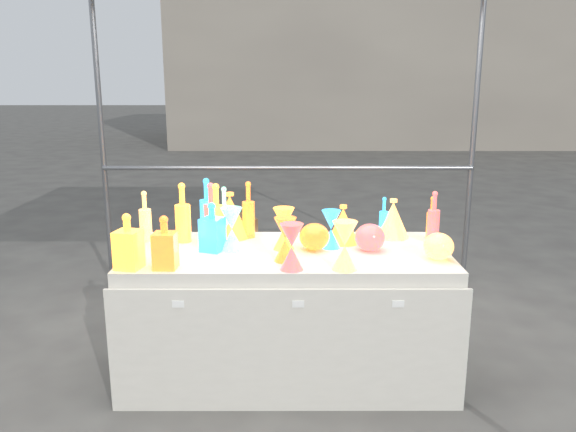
{
  "coord_description": "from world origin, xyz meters",
  "views": [
    {
      "loc": [
        -0.0,
        -3.05,
        1.68
      ],
      "look_at": [
        0.0,
        0.0,
        0.95
      ],
      "focal_mm": 35.0,
      "sensor_mm": 36.0,
      "label": 1
    }
  ],
  "objects_px": {
    "decanter_0": "(128,241)",
    "lampshade_0": "(230,215)",
    "display_table": "(288,313)",
    "hourglass_0": "(285,239)",
    "cardboard_box_closed": "(231,234)",
    "bottle_0": "(216,213)"
  },
  "relations": [
    {
      "from": "display_table",
      "to": "hourglass_0",
      "type": "bearing_deg",
      "value": -94.75
    },
    {
      "from": "display_table",
      "to": "lampshade_0",
      "type": "bearing_deg",
      "value": 140.68
    },
    {
      "from": "hourglass_0",
      "to": "lampshade_0",
      "type": "xyz_separation_m",
      "value": [
        -0.34,
        0.47,
        0.02
      ]
    },
    {
      "from": "decanter_0",
      "to": "hourglass_0",
      "type": "bearing_deg",
      "value": 21.24
    },
    {
      "from": "cardboard_box_closed",
      "to": "bottle_0",
      "type": "bearing_deg",
      "value": -102.79
    },
    {
      "from": "bottle_0",
      "to": "cardboard_box_closed",
      "type": "bearing_deg",
      "value": 93.98
    },
    {
      "from": "display_table",
      "to": "hourglass_0",
      "type": "height_order",
      "value": "hourglass_0"
    },
    {
      "from": "hourglass_0",
      "to": "lampshade_0",
      "type": "relative_size",
      "value": 0.85
    },
    {
      "from": "cardboard_box_closed",
      "to": "lampshade_0",
      "type": "relative_size",
      "value": 1.75
    },
    {
      "from": "bottle_0",
      "to": "decanter_0",
      "type": "xyz_separation_m",
      "value": [
        -0.39,
        -0.48,
        -0.03
      ]
    },
    {
      "from": "bottle_0",
      "to": "decanter_0",
      "type": "relative_size",
      "value": 1.24
    },
    {
      "from": "decanter_0",
      "to": "lampshade_0",
      "type": "relative_size",
      "value": 1.03
    },
    {
      "from": "display_table",
      "to": "cardboard_box_closed",
      "type": "xyz_separation_m",
      "value": [
        -0.58,
        2.47,
        -0.2
      ]
    },
    {
      "from": "bottle_0",
      "to": "decanter_0",
      "type": "distance_m",
      "value": 0.62
    },
    {
      "from": "cardboard_box_closed",
      "to": "lampshade_0",
      "type": "height_order",
      "value": "lampshade_0"
    },
    {
      "from": "hourglass_0",
      "to": "lampshade_0",
      "type": "distance_m",
      "value": 0.58
    },
    {
      "from": "decanter_0",
      "to": "cardboard_box_closed",
      "type": "bearing_deg",
      "value": 97.83
    },
    {
      "from": "display_table",
      "to": "decanter_0",
      "type": "height_order",
      "value": "decanter_0"
    },
    {
      "from": "display_table",
      "to": "hourglass_0",
      "type": "xyz_separation_m",
      "value": [
        -0.02,
        -0.18,
        0.49
      ]
    },
    {
      "from": "lampshade_0",
      "to": "display_table",
      "type": "bearing_deg",
      "value": -45.75
    },
    {
      "from": "display_table",
      "to": "lampshade_0",
      "type": "xyz_separation_m",
      "value": [
        -0.35,
        0.29,
        0.52
      ]
    },
    {
      "from": "cardboard_box_closed",
      "to": "bottle_0",
      "type": "relative_size",
      "value": 1.38
    }
  ]
}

